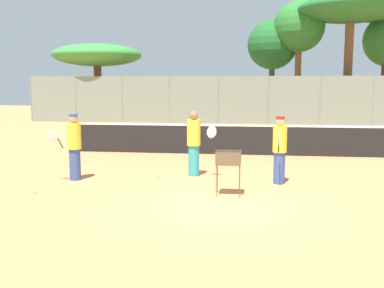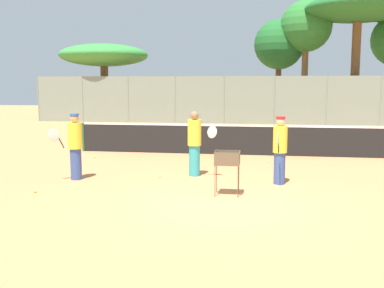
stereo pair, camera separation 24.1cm
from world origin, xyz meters
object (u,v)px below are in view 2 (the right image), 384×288
player_white_outfit (195,143)px  tennis_net (238,139)px  player_red_cap (75,146)px  parked_car (207,110)px  player_yellow_shirt (280,149)px  ball_cart (227,162)px

player_white_outfit → tennis_net: bearing=98.5°
player_white_outfit → player_red_cap: (-3.02, -0.94, -0.01)m
player_red_cap → parked_car: size_ratio=0.41×
tennis_net → parked_car: parked_car is taller
player_yellow_shirt → tennis_net: bearing=-156.6°
parked_car → player_yellow_shirt: bearing=-78.2°
player_red_cap → parked_car: bearing=-133.3°
player_white_outfit → player_yellow_shirt: (2.25, -0.68, -0.03)m
tennis_net → player_red_cap: 6.27m
player_white_outfit → parked_car: 20.29m
player_red_cap → ball_cart: bearing=124.4°
player_yellow_shirt → player_red_cap: bearing=-79.3°
tennis_net → ball_cart: tennis_net is taller
player_yellow_shirt → ball_cart: player_yellow_shirt is taller
player_red_cap → player_yellow_shirt: (5.27, 0.26, -0.02)m
player_red_cap → tennis_net: bearing=-170.6°
player_red_cap → ball_cart: (4.05, -1.07, -0.14)m
player_white_outfit → player_yellow_shirt: player_white_outfit is taller
ball_cart → player_white_outfit: bearing=117.1°
parked_car → player_red_cap: bearing=-92.5°
player_yellow_shirt → parked_car: (-4.37, 20.86, -0.22)m
tennis_net → player_yellow_shirt: bearing=-74.5°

